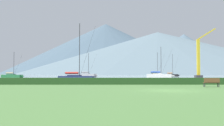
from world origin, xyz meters
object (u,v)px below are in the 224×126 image
object	(u,v)px
sailboat_slip_5	(13,76)
sailboat_slip_4	(160,76)
park_bench_under_tree	(212,82)
sailboat_slip_2	(78,78)
dock_crane	(200,61)
sailboat_slip_7	(157,75)
sailboat_slip_0	(88,75)
sailboat_slip_9	(173,75)

from	to	relation	value
sailboat_slip_5	sailboat_slip_4	bearing A→B (deg)	9.55
sailboat_slip_5	park_bench_under_tree	distance (m)	62.83
sailboat_slip_2	sailboat_slip_4	distance (m)	36.74
sailboat_slip_5	dock_crane	xyz separation A→B (m)	(56.28, 0.30, 4.49)
sailboat_slip_7	sailboat_slip_0	bearing A→B (deg)	-159.00
sailboat_slip_4	sailboat_slip_5	world-z (taller)	sailboat_slip_4
sailboat_slip_0	sailboat_slip_9	distance (m)	39.31
park_bench_under_tree	dock_crane	distance (m)	51.07
sailboat_slip_4	sailboat_slip_7	xyz separation A→B (m)	(3.53, 24.32, -0.09)
sailboat_slip_4	sailboat_slip_0	bearing A→B (deg)	148.84
sailboat_slip_9	sailboat_slip_4	bearing A→B (deg)	-96.46
sailboat_slip_7	park_bench_under_tree	bearing A→B (deg)	-80.94
sailboat_slip_5	sailboat_slip_0	bearing A→B (deg)	55.84
sailboat_slip_0	sailboat_slip_4	bearing A→B (deg)	-23.79
sailboat_slip_7	sailboat_slip_9	bearing A→B (deg)	68.24
sailboat_slip_2	dock_crane	xyz separation A→B (m)	(32.48, 31.17, 4.47)
sailboat_slip_4	sailboat_slip_9	distance (m)	38.55
sailboat_slip_2	sailboat_slip_4	world-z (taller)	sailboat_slip_2
sailboat_slip_2	sailboat_slip_9	size ratio (longest dim) A/B	1.04
sailboat_slip_4	dock_crane	world-z (taller)	dock_crane
sailboat_slip_4	dock_crane	size ratio (longest dim) A/B	0.62
sailboat_slip_0	sailboat_slip_7	world-z (taller)	sailboat_slip_7
sailboat_slip_0	sailboat_slip_5	bearing A→B (deg)	-115.93
sailboat_slip_4	dock_crane	bearing A→B (deg)	13.47
sailboat_slip_9	dock_crane	size ratio (longest dim) A/B	0.65
sailboat_slip_7	sailboat_slip_5	bearing A→B (deg)	-138.47
sailboat_slip_7	sailboat_slip_9	xyz separation A→B (m)	(8.99, 12.14, -0.02)
sailboat_slip_2	sailboat_slip_4	xyz separation A→B (m)	(20.34, 30.59, 0.09)
sailboat_slip_7	park_bench_under_tree	world-z (taller)	sailboat_slip_7
sailboat_slip_7	park_bench_under_tree	xyz separation A→B (m)	(-7.19, -72.10, -0.06)
sailboat_slip_4	sailboat_slip_7	distance (m)	24.57
sailboat_slip_2	sailboat_slip_0	bearing A→B (deg)	100.55
dock_crane	sailboat_slip_9	bearing A→B (deg)	89.38
sailboat_slip_2	park_bench_under_tree	distance (m)	23.95
sailboat_slip_9	park_bench_under_tree	size ratio (longest dim) A/B	6.03
sailboat_slip_0	park_bench_under_tree	distance (m)	71.98
sailboat_slip_5	park_bench_under_tree	xyz separation A→B (m)	(40.48, -48.05, -0.05)
sailboat_slip_2	park_bench_under_tree	size ratio (longest dim) A/B	6.25
sailboat_slip_7	sailboat_slip_9	world-z (taller)	sailboat_slip_9
sailboat_slip_0	park_bench_under_tree	size ratio (longest dim) A/B	5.52
sailboat_slip_0	dock_crane	size ratio (longest dim) A/B	0.60
park_bench_under_tree	sailboat_slip_5	bearing A→B (deg)	132.09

